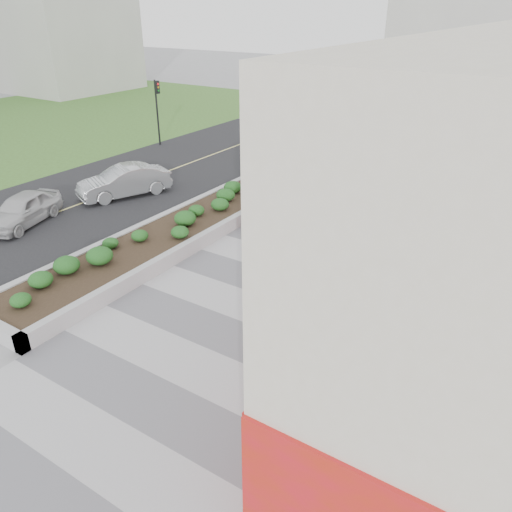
{
  "coord_description": "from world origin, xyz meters",
  "views": [
    {
      "loc": [
        7.21,
        -7.63,
        8.53
      ],
      "look_at": [
        -0.76,
        4.68,
        1.1
      ],
      "focal_mm": 35.0,
      "sensor_mm": 36.0,
      "label": 1
    }
  ],
  "objects_px": {
    "traffic_signal_near": "(283,117)",
    "car_white": "(22,209)",
    "skateboarder": "(319,242)",
    "planter": "(191,222)",
    "traffic_signal_far": "(157,103)",
    "car_silver": "(124,181)"
  },
  "relations": [
    {
      "from": "planter",
      "to": "skateboarder",
      "type": "distance_m",
      "value": 5.67
    },
    {
      "from": "skateboarder",
      "to": "car_silver",
      "type": "height_order",
      "value": "car_silver"
    },
    {
      "from": "traffic_signal_far",
      "to": "traffic_signal_near",
      "type": "bearing_deg",
      "value": 3.11
    },
    {
      "from": "car_silver",
      "to": "planter",
      "type": "bearing_deg",
      "value": 6.8
    },
    {
      "from": "traffic_signal_far",
      "to": "skateboarder",
      "type": "xyz_separation_m",
      "value": [
        16.56,
        -9.47,
        -2.04
      ]
    },
    {
      "from": "planter",
      "to": "car_white",
      "type": "bearing_deg",
      "value": -152.9
    },
    {
      "from": "traffic_signal_far",
      "to": "car_white",
      "type": "distance_m",
      "value": 14.2
    },
    {
      "from": "skateboarder",
      "to": "car_silver",
      "type": "distance_m",
      "value": 11.19
    },
    {
      "from": "planter",
      "to": "skateboarder",
      "type": "relative_size",
      "value": 12.78
    },
    {
      "from": "traffic_signal_near",
      "to": "car_white",
      "type": "relative_size",
      "value": 1.07
    },
    {
      "from": "skateboarder",
      "to": "planter",
      "type": "bearing_deg",
      "value": -161.24
    },
    {
      "from": "traffic_signal_far",
      "to": "car_white",
      "type": "relative_size",
      "value": 1.07
    },
    {
      "from": "planter",
      "to": "car_silver",
      "type": "height_order",
      "value": "car_silver"
    },
    {
      "from": "traffic_signal_near",
      "to": "traffic_signal_far",
      "type": "distance_m",
      "value": 9.21
    },
    {
      "from": "car_white",
      "to": "skateboarder",
      "type": "bearing_deg",
      "value": 0.11
    },
    {
      "from": "car_silver",
      "to": "traffic_signal_far",
      "type": "bearing_deg",
      "value": 145.44
    },
    {
      "from": "planter",
      "to": "traffic_signal_far",
      "type": "xyz_separation_m",
      "value": [
        -10.93,
        10.0,
        2.34
      ]
    },
    {
      "from": "car_white",
      "to": "car_silver",
      "type": "height_order",
      "value": "car_silver"
    },
    {
      "from": "car_silver",
      "to": "traffic_signal_near",
      "type": "bearing_deg",
      "value": 89.76
    },
    {
      "from": "traffic_signal_near",
      "to": "car_white",
      "type": "distance_m",
      "value": 14.8
    },
    {
      "from": "planter",
      "to": "car_silver",
      "type": "distance_m",
      "value": 5.74
    },
    {
      "from": "planter",
      "to": "skateboarder",
      "type": "bearing_deg",
      "value": 5.42
    }
  ]
}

